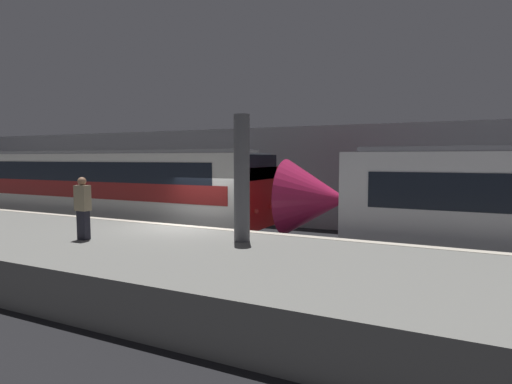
# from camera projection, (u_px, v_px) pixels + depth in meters

# --- Properties ---
(ground_plane) EXTENTS (120.00, 120.00, 0.00)m
(ground_plane) POSITION_uv_depth(u_px,v_px,m) (186.00, 257.00, 12.89)
(ground_plane) COLOR black
(platform) EXTENTS (40.00, 5.34, 1.05)m
(platform) POSITION_uv_depth(u_px,v_px,m) (127.00, 260.00, 10.43)
(platform) COLOR slate
(platform) RESTS_ON ground
(station_rear_barrier) EXTENTS (50.00, 0.15, 4.61)m
(station_rear_barrier) POSITION_uv_depth(u_px,v_px,m) (270.00, 177.00, 18.85)
(station_rear_barrier) COLOR #939399
(station_rear_barrier) RESTS_ON ground
(support_pillar_near) EXTENTS (0.41, 0.41, 3.26)m
(support_pillar_near) POSITION_uv_depth(u_px,v_px,m) (242.00, 178.00, 10.23)
(support_pillar_near) COLOR #56565B
(support_pillar_near) RESTS_ON platform
(train_boxy) EXTENTS (20.55, 2.91, 3.50)m
(train_boxy) POSITION_uv_depth(u_px,v_px,m) (64.00, 188.00, 18.73)
(train_boxy) COLOR black
(train_boxy) RESTS_ON ground
(person_waiting) EXTENTS (0.38, 0.24, 1.65)m
(person_waiting) POSITION_uv_depth(u_px,v_px,m) (83.00, 207.00, 10.48)
(person_waiting) COLOR black
(person_waiting) RESTS_ON platform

